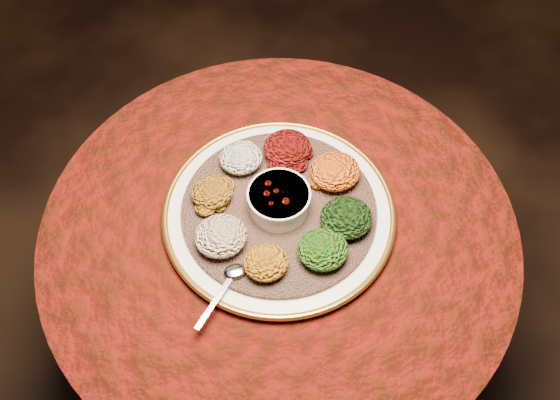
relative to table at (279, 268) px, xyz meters
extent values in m
plane|color=black|center=(0.00, 0.00, -0.55)|extent=(4.00, 4.00, 0.00)
cylinder|color=black|center=(0.00, 0.00, -0.53)|extent=(0.44, 0.44, 0.04)
cylinder|color=black|center=(0.00, 0.00, -0.21)|extent=(0.12, 0.12, 0.68)
cylinder|color=black|center=(0.00, 0.00, 0.15)|extent=(0.80, 0.80, 0.04)
cylinder|color=#4A0B06|center=(0.00, 0.00, 0.00)|extent=(0.93, 0.93, 0.34)
cylinder|color=#4A0B06|center=(0.00, 0.00, 0.17)|extent=(0.96, 0.96, 0.01)
cylinder|color=white|center=(0.01, 0.02, 0.19)|extent=(0.55, 0.55, 0.02)
torus|color=gold|center=(0.01, 0.02, 0.20)|extent=(0.47, 0.47, 0.01)
cylinder|color=brown|center=(0.01, 0.02, 0.20)|extent=(0.51, 0.51, 0.01)
cylinder|color=white|center=(0.01, 0.02, 0.23)|extent=(0.12, 0.12, 0.05)
cylinder|color=white|center=(0.01, 0.02, 0.26)|extent=(0.12, 0.12, 0.01)
cylinder|color=#5C1504|center=(0.01, 0.02, 0.25)|extent=(0.10, 0.10, 0.01)
ellipsoid|color=silver|center=(-0.11, -0.10, 0.21)|extent=(0.04, 0.03, 0.01)
cube|color=silver|center=(-0.16, -0.15, 0.21)|extent=(0.09, 0.09, 0.00)
ellipsoid|color=silver|center=(-0.04, 0.15, 0.23)|extent=(0.09, 0.08, 0.04)
ellipsoid|color=black|center=(0.06, 0.15, 0.23)|extent=(0.10, 0.09, 0.05)
ellipsoid|color=#B36A0E|center=(0.13, 0.07, 0.23)|extent=(0.10, 0.10, 0.05)
ellipsoid|color=black|center=(0.12, -0.04, 0.23)|extent=(0.10, 0.10, 0.05)
ellipsoid|color=#A7340A|center=(0.06, -0.10, 0.23)|extent=(0.10, 0.09, 0.05)
ellipsoid|color=#BB7310|center=(-0.05, -0.10, 0.23)|extent=(0.08, 0.08, 0.04)
ellipsoid|color=maroon|center=(-0.12, -0.03, 0.23)|extent=(0.10, 0.10, 0.05)
ellipsoid|color=#915011|center=(-0.12, 0.08, 0.23)|extent=(0.08, 0.08, 0.04)
camera|label=1|loc=(-0.16, -0.63, 1.24)|focal=40.00mm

